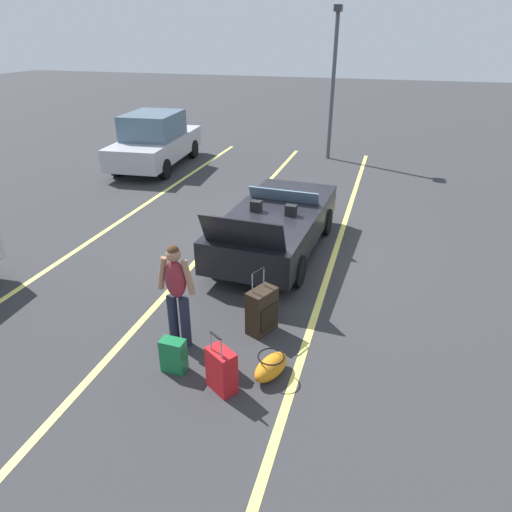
# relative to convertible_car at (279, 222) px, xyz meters

# --- Properties ---
(ground_plane) EXTENTS (80.00, 80.00, 0.00)m
(ground_plane) POSITION_rel_convertible_car_xyz_m (-0.20, 0.01, -0.59)
(ground_plane) COLOR #333335
(lot_line_near) EXTENTS (18.00, 0.12, 0.01)m
(lot_line_near) POSITION_rel_convertible_car_xyz_m (-0.20, -1.24, -0.59)
(lot_line_near) COLOR #EAE066
(lot_line_near) RESTS_ON ground_plane
(lot_line_mid) EXTENTS (18.00, 0.12, 0.01)m
(lot_line_mid) POSITION_rel_convertible_car_xyz_m (-0.20, 1.46, -0.59)
(lot_line_mid) COLOR #EAE066
(lot_line_mid) RESTS_ON ground_plane
(lot_line_far) EXTENTS (18.00, 0.12, 0.01)m
(lot_line_far) POSITION_rel_convertible_car_xyz_m (-0.20, 4.16, -0.59)
(lot_line_far) COLOR #EAE066
(lot_line_far) RESTS_ON ground_plane
(convertible_car) EXTENTS (4.26, 2.01, 1.52)m
(convertible_car) POSITION_rel_convertible_car_xyz_m (0.00, 0.00, 0.00)
(convertible_car) COLOR black
(convertible_car) RESTS_ON ground_plane
(suitcase_large_black) EXTENTS (0.55, 0.45, 1.06)m
(suitcase_large_black) POSITION_rel_convertible_car_xyz_m (-3.09, -0.51, -0.22)
(suitcase_large_black) COLOR #2D2319
(suitcase_large_black) RESTS_ON ground_plane
(suitcase_medium_bright) EXTENTS (0.42, 0.47, 0.91)m
(suitcase_medium_bright) POSITION_rel_convertible_car_xyz_m (-4.48, -0.36, -0.28)
(suitcase_medium_bright) COLOR red
(suitcase_medium_bright) RESTS_ON ground_plane
(suitcase_small_carryon) EXTENTS (0.21, 0.35, 0.50)m
(suitcase_small_carryon) POSITION_rel_convertible_car_xyz_m (-4.32, 0.41, -0.34)
(suitcase_small_carryon) COLOR #19723F
(suitcase_small_carryon) RESTS_ON ground_plane
(duffel_bag) EXTENTS (0.70, 0.51, 0.34)m
(duffel_bag) POSITION_rel_convertible_car_xyz_m (-4.06, -0.91, -0.43)
(duffel_bag) COLOR orange
(duffel_bag) RESTS_ON ground_plane
(traveler_person) EXTENTS (0.23, 0.60, 1.65)m
(traveler_person) POSITION_rel_convertible_car_xyz_m (-3.75, 0.58, 0.34)
(traveler_person) COLOR #1E2338
(traveler_person) RESTS_ON ground_plane
(parked_sedan_near) EXTENTS (4.64, 2.18, 1.82)m
(parked_sedan_near) POSITION_rel_convertible_car_xyz_m (5.22, 5.66, 0.30)
(parked_sedan_near) COLOR #B2B2B7
(parked_sedan_near) RESTS_ON ground_plane
(parking_lamp_post) EXTENTS (0.50, 0.24, 5.03)m
(parking_lamp_post) POSITION_rel_convertible_car_xyz_m (8.04, 0.11, 2.33)
(parking_lamp_post) COLOR #4C4C51
(parking_lamp_post) RESTS_ON ground_plane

